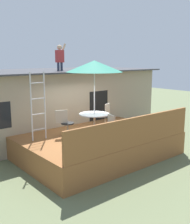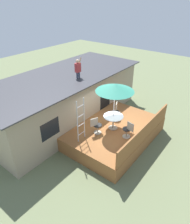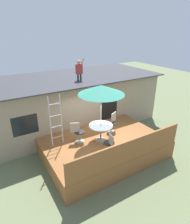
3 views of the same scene
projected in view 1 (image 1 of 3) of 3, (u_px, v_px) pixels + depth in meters
The scene contains 11 objects.
ground_plane at pixel (96, 155), 9.79m from camera, with size 40.00×40.00×0.00m, color #66704C.
house at pixel (45, 103), 12.23m from camera, with size 10.50×4.50×2.90m.
deck at pixel (96, 144), 9.71m from camera, with size 5.24×3.79×0.80m, color brown.
deck_railing at pixel (135, 132), 8.15m from camera, with size 5.14×0.08×0.90m, color brown.
patio_table at pixel (94, 118), 9.38m from camera, with size 1.04×1.04×0.74m.
patio_umbrella at pixel (94, 66), 9.04m from camera, with size 1.90×1.90×2.54m.
step_ladder at pixel (38, 106), 8.71m from camera, with size 0.52×0.04×2.20m.
person_figure at pixel (60, 56), 11.26m from camera, with size 0.47×0.20×1.11m.
patio_chair_left at pixel (66, 124), 9.16m from camera, with size 0.59×0.44×0.92m.
patio_chair_right at pixel (106, 116), 10.31m from camera, with size 0.59×0.44×0.92m.
patio_chair_near at pixel (109, 129), 8.48m from camera, with size 0.44×0.61×0.92m.
Camera 1 is at (-5.95, -7.16, 3.40)m, focal length 43.77 mm.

